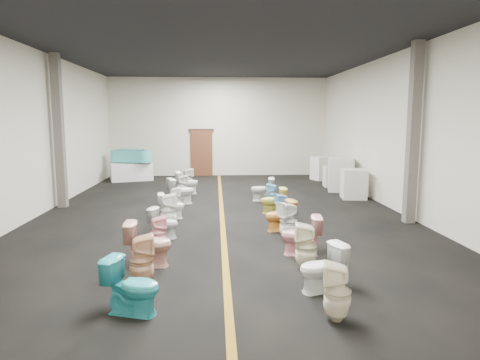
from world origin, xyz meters
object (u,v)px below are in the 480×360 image
Objects in this scene: toilet_right_1 at (322,268)px; toilet_right_8 at (272,195)px; appliance_crate_d at (321,168)px; toilet_left_7 at (175,199)px; toilet_left_2 at (149,244)px; toilet_right_0 at (337,292)px; toilet_left_3 at (158,233)px; toilet_right_2 at (306,247)px; bathtub at (131,156)px; toilet_left_4 at (164,223)px; toilet_left_6 at (171,206)px; toilet_left_10 at (187,183)px; toilet_left_11 at (188,179)px; toilet_left_5 at (169,211)px; toilet_left_9 at (182,187)px; appliance_crate_c at (333,177)px; toilet_right_5 at (280,215)px; toilet_right_9 at (262,189)px; appliance_crate_b at (341,175)px; toilet_left_8 at (181,191)px; toilet_right_3 at (301,235)px; toilet_right_6 at (282,207)px; toilet_left_0 at (132,286)px; toilet_right_4 at (288,221)px; appliance_crate_a at (354,184)px; toilet_left_1 at (142,260)px; toilet_right_7 at (273,200)px; display_table at (132,172)px.

toilet_right_8 is at bearing 160.73° from toilet_right_1.
appliance_crate_d is 8.32m from toilet_left_7.
toilet_left_2 is 1.04× the size of toilet_right_0.
toilet_left_3 is 5.10m from toilet_right_8.
toilet_right_0 is at bearing 8.58° from toilet_right_2.
toilet_left_4 is at bearing -58.41° from bathtub.
toilet_left_6 is 0.86× the size of toilet_left_10.
toilet_left_6 is at bearing -137.63° from toilet_right_2.
toilet_right_1 is (2.64, -9.60, -0.03)m from toilet_left_11.
toilet_left_5 is 3.72m from toilet_left_9.
toilet_right_5 is at bearing -115.35° from appliance_crate_c.
appliance_crate_c is 4.11m from toilet_right_9.
appliance_crate_b is at bearing -60.38° from toilet_left_6.
toilet_left_10 is at bearing -106.87° from toilet_right_8.
toilet_right_0 is at bearing 174.32° from toilet_left_8.
toilet_left_6 is 0.84× the size of toilet_left_8.
toilet_right_3 is (2.78, -2.20, -0.04)m from toilet_left_5.
toilet_left_6 is 0.96× the size of toilet_right_6.
toilet_left_5 is (-5.70, -7.97, -0.07)m from appliance_crate_d.
toilet_right_8 is (2.88, 0.54, -0.00)m from toilet_left_7.
toilet_left_10 is at bearing -153.55° from toilet_right_3.
toilet_left_11 is (0.10, 10.20, 0.01)m from toilet_left_0.
toilet_right_9 is at bearing -171.13° from toilet_right_2.
toilet_right_2 is at bearing -165.71° from toilet_right_0.
toilet_left_9 is at bearing 0.19° from toilet_left_5.
bathtub is at bearing 17.55° from toilet_left_5.
toilet_left_4 is 0.78× the size of toilet_right_4.
toilet_left_5 is 1.13× the size of toilet_right_9.
appliance_crate_a is 9.20m from toilet_left_1.
toilet_right_0 is 2.75m from toilet_right_3.
toilet_left_11 is at bearing -151.06° from toilet_right_7.
toilet_left_9 is (0.08, 5.45, 0.06)m from toilet_left_3.
toilet_left_7 is 3.01m from toilet_right_9.
toilet_right_6 is (-2.86, -7.43, -0.14)m from appliance_crate_d.
toilet_right_8 is (2.75, -3.13, -0.06)m from toilet_left_11.
toilet_left_2 is at bearing -6.51° from toilet_right_8.
toilet_right_1 is 0.97× the size of toilet_right_9.
toilet_left_2 is 7.45m from toilet_left_10.
toilet_left_10 is (0.06, 1.80, -0.01)m from toilet_left_8.
bathtub is 2.49× the size of toilet_right_7.
toilet_left_6 is 0.89× the size of toilet_right_3.
toilet_right_4 is (-0.00, 3.71, 0.03)m from toilet_right_0.
toilet_left_4 is 2.78m from toilet_left_7.
toilet_left_2 reaches higher than display_table.
toilet_right_6 is (2.85, 1.38, 0.03)m from toilet_left_4.
toilet_right_9 is at bearing 165.64° from toilet_right_5.
appliance_crate_c is 1.12× the size of toilet_left_7.
appliance_crate_b is 1.73× the size of toilet_left_7.
toilet_left_1 is at bearing -102.08° from toilet_right_0.
toilet_left_2 is at bearing -133.01° from toilet_right_1.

